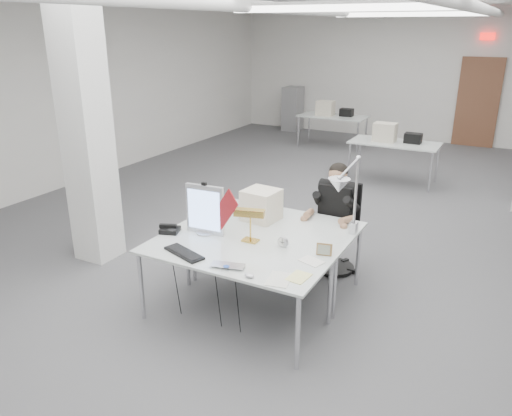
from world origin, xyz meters
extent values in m
cube|color=#4F4F51|center=(0.00, 0.00, -0.01)|extent=(10.00, 14.00, 0.02)
cube|color=white|center=(0.00, 7.01, 1.60)|extent=(10.00, 0.02, 3.20)
cube|color=white|center=(-5.01, 0.00, 1.60)|extent=(0.02, 14.00, 3.20)
cube|color=white|center=(-2.30, -2.00, 1.60)|extent=(0.45, 0.45, 3.20)
cube|color=brown|center=(1.20, 6.94, 1.05)|extent=(0.95, 0.08, 2.10)
cube|color=red|center=(1.20, 6.90, 2.55)|extent=(0.32, 0.06, 0.16)
cylinder|color=silver|center=(-1.20, 0.00, 3.02)|extent=(0.16, 13.60, 0.16)
cylinder|color=silver|center=(1.40, 0.00, 3.02)|extent=(0.16, 13.60, 0.16)
cube|color=white|center=(0.00, 0.00, 2.98)|extent=(2.80, 0.14, 0.08)
cube|color=white|center=(0.00, 4.00, 2.98)|extent=(2.80, 0.14, 0.08)
cube|color=silver|center=(0.00, -2.50, 0.74)|extent=(1.80, 0.90, 0.02)
cube|color=silver|center=(0.00, -1.60, 0.74)|extent=(1.80, 0.90, 0.02)
cube|color=silver|center=(0.20, 3.00, 0.74)|extent=(1.60, 0.80, 0.02)
cube|color=silver|center=(-1.80, 5.20, 0.74)|extent=(1.60, 0.80, 0.02)
cube|color=gray|center=(-3.50, 6.65, 0.60)|extent=(0.45, 0.55, 1.20)
cube|color=silver|center=(-0.50, -2.23, 1.01)|extent=(0.42, 0.07, 0.52)
cube|color=maroon|center=(-0.24, -2.27, 1.07)|extent=(0.42, 0.19, 0.48)
cube|color=black|center=(-0.39, -2.76, 0.77)|extent=(0.48, 0.29, 0.02)
imported|color=#ACACB0|center=(0.12, -2.84, 0.77)|extent=(0.35, 0.27, 0.02)
ellipsoid|color=silver|center=(0.37, -2.87, 0.77)|extent=(0.09, 0.06, 0.04)
cube|color=black|center=(-0.84, -2.39, 0.78)|extent=(0.23, 0.22, 0.05)
cube|color=#A48C46|center=(-0.61, -2.16, 0.80)|extent=(0.13, 0.08, 0.10)
cube|color=#9B7243|center=(0.77, -2.15, 0.81)|extent=(0.15, 0.07, 0.12)
cylinder|color=#A8A7AB|center=(0.35, -2.16, 0.81)|extent=(0.11, 0.05, 0.11)
cube|color=silver|center=(0.61, -2.78, 0.76)|extent=(0.24, 0.30, 0.01)
cube|color=#FCF696|center=(0.74, -2.67, 0.76)|extent=(0.18, 0.23, 0.01)
cube|color=white|center=(0.72, -2.34, 0.76)|extent=(0.25, 0.21, 0.01)
cube|color=beige|center=(-0.17, -1.62, 0.93)|extent=(0.39, 0.38, 0.34)
camera|label=1|loc=(2.21, -6.19, 2.78)|focal=35.00mm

